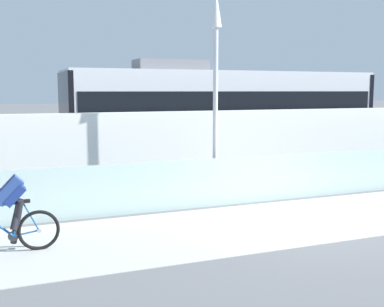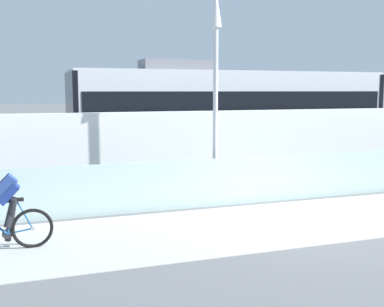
# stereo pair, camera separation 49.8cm
# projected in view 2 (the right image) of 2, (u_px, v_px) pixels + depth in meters

# --- Properties ---
(ground_plane) EXTENTS (200.00, 200.00, 0.00)m
(ground_plane) POSITION_uv_depth(u_px,v_px,m) (297.00, 221.00, 10.44)
(ground_plane) COLOR slate
(bike_path_deck) EXTENTS (32.00, 3.20, 0.01)m
(bike_path_deck) POSITION_uv_depth(u_px,v_px,m) (297.00, 221.00, 10.44)
(bike_path_deck) COLOR beige
(bike_path_deck) RESTS_ON ground
(glass_parapet) EXTENTS (32.00, 0.05, 1.17)m
(glass_parapet) POSITION_uv_depth(u_px,v_px,m) (258.00, 180.00, 12.09)
(glass_parapet) COLOR #ADC6C1
(glass_parapet) RESTS_ON ground
(concrete_barrier_wall) EXTENTS (32.00, 0.36, 2.23)m
(concrete_barrier_wall) POSITION_uv_depth(u_px,v_px,m) (229.00, 150.00, 13.71)
(concrete_barrier_wall) COLOR white
(concrete_barrier_wall) RESTS_ON ground
(tram_rail_near) EXTENTS (32.00, 0.08, 0.01)m
(tram_rail_near) POSITION_uv_depth(u_px,v_px,m) (199.00, 175.00, 16.17)
(tram_rail_near) COLOR #595654
(tram_rail_near) RESTS_ON ground
(tram_rail_far) EXTENTS (32.00, 0.08, 0.01)m
(tram_rail_far) POSITION_uv_depth(u_px,v_px,m) (185.00, 168.00, 17.52)
(tram_rail_far) COLOR #595654
(tram_rail_far) RESTS_ON ground
(tram) EXTENTS (11.06, 2.54, 3.81)m
(tram) POSITION_uv_depth(u_px,v_px,m) (230.00, 116.00, 17.07)
(tram) COLOR silver
(tram) RESTS_ON ground
(cyclist_on_bike) EXTENTS (1.77, 0.58, 1.61)m
(cyclist_on_bike) POSITION_uv_depth(u_px,v_px,m) (0.00, 208.00, 8.38)
(cyclist_on_bike) COLOR black
(cyclist_on_bike) RESTS_ON ground
(lamp_post_antenna) EXTENTS (0.28, 0.28, 5.20)m
(lamp_post_antenna) POSITION_uv_depth(u_px,v_px,m) (216.00, 70.00, 11.68)
(lamp_post_antenna) COLOR gray
(lamp_post_antenna) RESTS_ON ground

